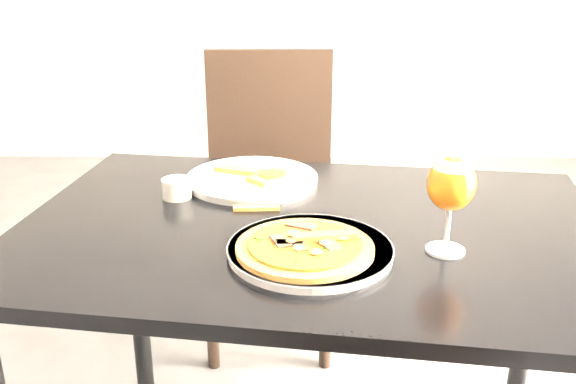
{
  "coord_description": "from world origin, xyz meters",
  "views": [
    {
      "loc": [
        0.05,
        -1.0,
        1.28
      ],
      "look_at": [
        0.04,
        0.19,
        0.83
      ],
      "focal_mm": 40.0,
      "sensor_mm": 36.0,
      "label": 1
    }
  ],
  "objects_px": {
    "dining_table": "(310,263)",
    "beer_glass": "(451,185)",
    "pizza": "(306,246)",
    "chair_far": "(269,186)"
  },
  "relations": [
    {
      "from": "dining_table",
      "to": "beer_glass",
      "type": "height_order",
      "value": "beer_glass"
    },
    {
      "from": "chair_far",
      "to": "dining_table",
      "type": "bearing_deg",
      "value": -82.6
    },
    {
      "from": "chair_far",
      "to": "pizza",
      "type": "height_order",
      "value": "chair_far"
    },
    {
      "from": "pizza",
      "to": "beer_glass",
      "type": "relative_size",
      "value": 1.36
    },
    {
      "from": "pizza",
      "to": "beer_glass",
      "type": "bearing_deg",
      "value": 7.34
    },
    {
      "from": "pizza",
      "to": "chair_far",
      "type": "bearing_deg",
      "value": 96.2
    },
    {
      "from": "beer_glass",
      "to": "chair_far",
      "type": "bearing_deg",
      "value": 111.58
    },
    {
      "from": "chair_far",
      "to": "pizza",
      "type": "bearing_deg",
      "value": -84.81
    },
    {
      "from": "dining_table",
      "to": "beer_glass",
      "type": "distance_m",
      "value": 0.36
    },
    {
      "from": "dining_table",
      "to": "beer_glass",
      "type": "xyz_separation_m",
      "value": [
        0.25,
        -0.13,
        0.22
      ]
    }
  ]
}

